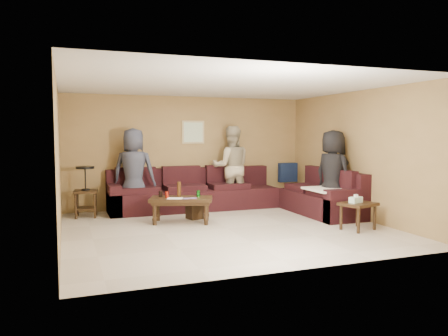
# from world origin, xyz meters

# --- Properties ---
(room) EXTENTS (5.60, 5.50, 2.50)m
(room) POSITION_xyz_m (0.00, 0.00, 1.66)
(room) COLOR beige
(room) RESTS_ON ground
(sectional_sofa) EXTENTS (4.65, 2.90, 0.97)m
(sectional_sofa) POSITION_xyz_m (0.81, 1.52, 0.33)
(sectional_sofa) COLOR black
(sectional_sofa) RESTS_ON ground
(coffee_table) EXTENTS (1.27, 0.93, 0.76)m
(coffee_table) POSITION_xyz_m (-0.64, 0.76, 0.41)
(coffee_table) COLOR black
(coffee_table) RESTS_ON ground
(end_table_left) EXTENTS (0.50, 0.50, 1.02)m
(end_table_left) POSITION_xyz_m (-2.28, 1.96, 0.53)
(end_table_left) COLOR black
(end_table_left) RESTS_ON ground
(side_table_right) EXTENTS (0.69, 0.62, 0.62)m
(side_table_right) POSITION_xyz_m (2.09, -0.87, 0.41)
(side_table_right) COLOR black
(side_table_right) RESTS_ON ground
(waste_bin) EXTENTS (0.33, 0.33, 0.32)m
(waste_bin) POSITION_xyz_m (-0.29, 1.05, 0.16)
(waste_bin) COLOR black
(waste_bin) RESTS_ON ground
(wall_art) EXTENTS (0.52, 0.04, 0.52)m
(wall_art) POSITION_xyz_m (0.10, 2.48, 1.70)
(wall_art) COLOR tan
(wall_art) RESTS_ON ground
(person_left) EXTENTS (1.02, 0.85, 1.78)m
(person_left) POSITION_xyz_m (-1.33, 1.95, 0.89)
(person_left) COLOR #303343
(person_left) RESTS_ON ground
(person_middle) EXTENTS (1.03, 0.88, 1.84)m
(person_middle) POSITION_xyz_m (0.86, 2.06, 0.92)
(person_middle) COLOR tan
(person_middle) RESTS_ON ground
(person_right) EXTENTS (0.75, 0.96, 1.74)m
(person_right) POSITION_xyz_m (2.37, 0.31, 0.87)
(person_right) COLOR black
(person_right) RESTS_ON ground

